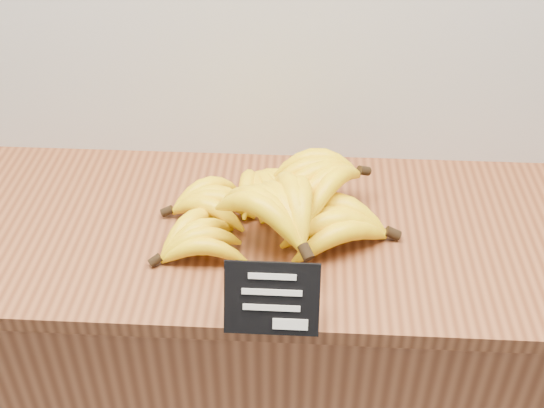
{
  "coord_description": "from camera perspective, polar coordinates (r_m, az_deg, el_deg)",
  "views": [
    {
      "loc": [
        0.02,
        1.72,
        1.76
      ],
      "look_at": [
        -0.04,
        2.7,
        1.02
      ],
      "focal_mm": 45.0,
      "sensor_mm": 36.0,
      "label": 1
    }
  ],
  "objects": [
    {
      "name": "counter_top",
      "position": [
        1.33,
        0.12,
        -2.3
      ],
      "size": [
        1.39,
        0.54,
        0.03
      ],
      "primitive_type": "cube",
      "color": "brown",
      "rests_on": "counter"
    },
    {
      "name": "counter",
      "position": [
        1.67,
        0.1,
        -14.74
      ],
      "size": [
        1.45,
        0.5,
        0.9
      ],
      "primitive_type": "cube",
      "color": "brown",
      "rests_on": "ground"
    },
    {
      "name": "chalkboard_sign",
      "position": [
        1.09,
        -0.02,
        -7.95
      ],
      "size": [
        0.15,
        0.05,
        0.11
      ],
      "primitive_type": "cube",
      "rotation": [
        -0.41,
        0.0,
        0.0
      ],
      "color": "black",
      "rests_on": "counter_top"
    },
    {
      "name": "banana_pile",
      "position": [
        1.27,
        0.3,
        -0.32
      ],
      "size": [
        0.46,
        0.34,
        0.13
      ],
      "color": "yellow",
      "rests_on": "counter_top"
    }
  ]
}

